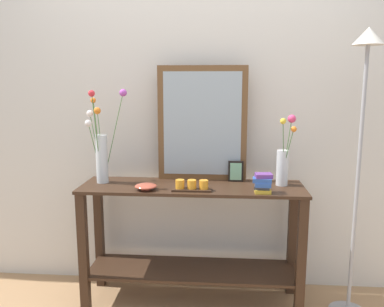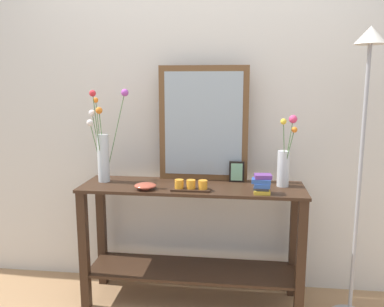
% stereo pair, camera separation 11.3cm
% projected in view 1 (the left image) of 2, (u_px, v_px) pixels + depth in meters
% --- Properties ---
extents(ground_plane, '(7.00, 6.00, 0.02)m').
position_uv_depth(ground_plane, '(192.00, 302.00, 2.71)').
color(ground_plane, '#A87F56').
extents(wall_back, '(6.40, 0.08, 2.70)m').
position_uv_depth(wall_back, '(196.00, 100.00, 2.79)').
color(wall_back, silver).
rests_on(wall_back, ground).
extents(console_table, '(1.45, 0.41, 0.81)m').
position_uv_depth(console_table, '(192.00, 231.00, 2.62)').
color(console_table, '#382316').
rests_on(console_table, ground).
extents(mirror_leaning, '(0.60, 0.03, 0.77)m').
position_uv_depth(mirror_leaning, '(202.00, 124.00, 2.66)').
color(mirror_leaning, brown).
rests_on(mirror_leaning, console_table).
extents(tall_vase_left, '(0.26, 0.25, 0.62)m').
position_uv_depth(tall_vase_left, '(101.00, 148.00, 2.61)').
color(tall_vase_left, silver).
rests_on(tall_vase_left, console_table).
extents(vase_right, '(0.12, 0.14, 0.46)m').
position_uv_depth(vase_right, '(283.00, 161.00, 2.55)').
color(vase_right, silver).
rests_on(vase_right, console_table).
extents(candle_tray, '(0.24, 0.09, 0.07)m').
position_uv_depth(candle_tray, '(192.00, 186.00, 2.45)').
color(candle_tray, '#382316').
rests_on(candle_tray, console_table).
extents(picture_frame_small, '(0.10, 0.01, 0.14)m').
position_uv_depth(picture_frame_small, '(236.00, 171.00, 2.66)').
color(picture_frame_small, black).
rests_on(picture_frame_small, console_table).
extents(decorative_bowl, '(0.14, 0.14, 0.04)m').
position_uv_depth(decorative_bowl, '(146.00, 186.00, 2.46)').
color(decorative_bowl, '#B24C38').
rests_on(decorative_bowl, console_table).
extents(book_stack, '(0.12, 0.10, 0.12)m').
position_uv_depth(book_stack, '(263.00, 183.00, 2.39)').
color(book_stack, gold).
rests_on(book_stack, console_table).
extents(floor_lamp, '(0.24, 0.24, 1.79)m').
position_uv_depth(floor_lamp, '(362.00, 128.00, 2.34)').
color(floor_lamp, '#9E9EA3').
rests_on(floor_lamp, ground).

